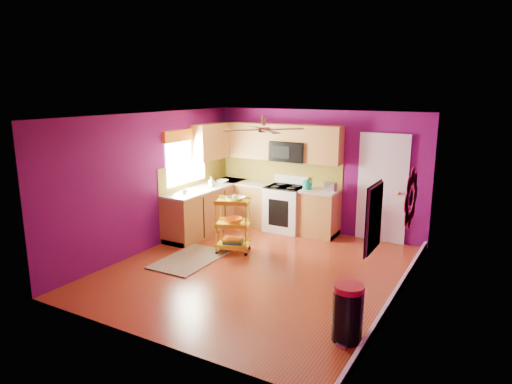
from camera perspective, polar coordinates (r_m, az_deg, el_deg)
The scene contains 18 objects.
ground at distance 7.60m, azimuth 0.16°, elevation -9.70°, with size 5.00×5.00×0.00m, color maroon.
room_envelope at distance 7.12m, azimuth 0.36°, elevation 2.49°, with size 4.54×5.04×2.52m.
lower_cabinets at distance 9.59m, azimuth -1.51°, elevation -2.15°, with size 2.81×2.31×0.94m.
electric_range at distance 9.51m, azimuth 3.71°, elevation -2.00°, with size 0.76×0.66×1.13m.
upper_cabinetry at distance 9.58m, azimuth 0.08°, elevation 6.16°, with size 2.80×2.30×1.26m.
left_window at distance 9.21m, azimuth -8.72°, elevation 5.34°, with size 0.08×1.35×1.08m.
panel_door at distance 9.03m, azimuth 15.50°, elevation 0.29°, with size 0.95×0.11×2.15m.
right_wall_art at distance 6.08m, azimuth 17.14°, elevation -1.70°, with size 0.04×2.74×1.04m.
ceiling_fan at distance 7.22m, azimuth 0.96°, elevation 7.90°, with size 1.01×1.01×0.26m.
shag_rug at distance 8.08m, azimuth -8.27°, elevation -8.33°, with size 0.84×1.37×0.02m, color #311E10.
rolling_cart at distance 8.23m, azimuth -2.86°, elevation -3.86°, with size 0.71×0.62×1.07m.
trash_can at distance 5.62m, azimuth 11.38°, elevation -14.57°, with size 0.40×0.42×0.70m.
teal_kettle at distance 9.19m, azimuth 6.42°, elevation 0.89°, with size 0.18×0.18×0.21m.
toaster at distance 9.05m, azimuth 9.26°, elevation 0.66°, with size 0.22×0.15×0.18m, color beige.
soap_bottle_a at distance 9.38m, azimuth -5.63°, elevation 1.27°, with size 0.09×0.09×0.21m, color #EA3F72.
soap_bottle_b at distance 9.59m, azimuth -5.58°, elevation 1.37°, with size 0.12×0.12×0.15m, color white.
counter_dish at distance 9.79m, azimuth -4.20°, elevation 1.34°, with size 0.24×0.24×0.06m, color white.
counter_cup at distance 8.84m, azimuth -8.97°, elevation 0.06°, with size 0.11×0.11×0.09m, color white.
Camera 1 is at (3.45, -6.11, 2.90)m, focal length 32.00 mm.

